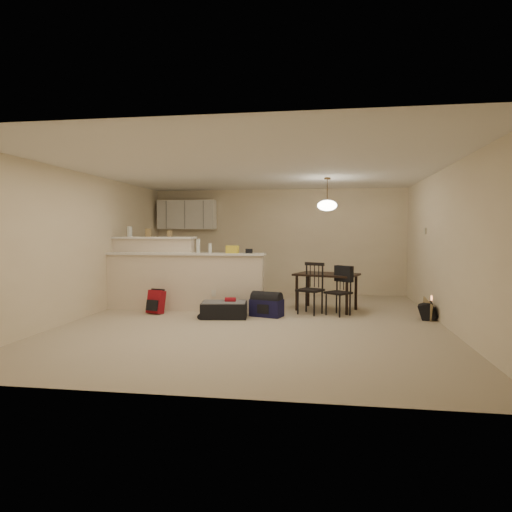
% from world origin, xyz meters
% --- Properties ---
extents(room, '(7.00, 7.02, 2.50)m').
position_xyz_m(room, '(0.00, 0.00, 1.25)').
color(room, '#C0AF93').
rests_on(room, ground).
extents(breakfast_bar, '(3.08, 0.58, 1.39)m').
position_xyz_m(breakfast_bar, '(-1.76, 0.98, 0.61)').
color(breakfast_bar, beige).
rests_on(breakfast_bar, ground).
extents(upper_cabinets, '(1.40, 0.34, 0.70)m').
position_xyz_m(upper_cabinets, '(-2.20, 3.32, 1.90)').
color(upper_cabinets, white).
rests_on(upper_cabinets, room).
extents(kitchen_counter, '(1.80, 0.60, 0.90)m').
position_xyz_m(kitchen_counter, '(-2.00, 3.19, 0.45)').
color(kitchen_counter, white).
rests_on(kitchen_counter, ground).
extents(thermostat, '(0.02, 0.12, 0.12)m').
position_xyz_m(thermostat, '(2.98, 1.55, 1.50)').
color(thermostat, beige).
rests_on(thermostat, room).
extents(jar, '(0.10, 0.10, 0.20)m').
position_xyz_m(jar, '(-2.69, 1.12, 1.49)').
color(jar, silver).
rests_on(jar, breakfast_bar).
extents(cereal_box, '(0.10, 0.07, 0.16)m').
position_xyz_m(cereal_box, '(-2.30, 1.12, 1.47)').
color(cereal_box, '#997E4F').
rests_on(cereal_box, breakfast_bar).
extents(small_box, '(0.08, 0.06, 0.12)m').
position_xyz_m(small_box, '(-1.86, 1.12, 1.45)').
color(small_box, '#997E4F').
rests_on(small_box, breakfast_bar).
extents(bottle_a, '(0.07, 0.07, 0.26)m').
position_xyz_m(bottle_a, '(-1.23, 0.90, 1.22)').
color(bottle_a, silver).
rests_on(bottle_a, breakfast_bar).
extents(bottle_b, '(0.06, 0.06, 0.18)m').
position_xyz_m(bottle_b, '(-1.00, 0.90, 1.18)').
color(bottle_b, silver).
rests_on(bottle_b, breakfast_bar).
extents(bag_lump, '(0.22, 0.18, 0.14)m').
position_xyz_m(bag_lump, '(-0.57, 0.90, 1.16)').
color(bag_lump, '#997E4F').
rests_on(bag_lump, breakfast_bar).
extents(pouch, '(0.12, 0.10, 0.08)m').
position_xyz_m(pouch, '(-0.26, 0.90, 1.13)').
color(pouch, '#997E4F').
rests_on(pouch, breakfast_bar).
extents(dining_table, '(1.30, 1.07, 0.70)m').
position_xyz_m(dining_table, '(1.16, 1.29, 0.61)').
color(dining_table, black).
rests_on(dining_table, ground).
extents(pendant_lamp, '(0.36, 0.36, 0.62)m').
position_xyz_m(pendant_lamp, '(1.16, 1.29, 1.99)').
color(pendant_lamp, brown).
rests_on(pendant_lamp, room).
extents(dining_chair_near, '(0.53, 0.53, 0.93)m').
position_xyz_m(dining_chair_near, '(0.87, 0.83, 0.46)').
color(dining_chair_near, black).
rests_on(dining_chair_near, ground).
extents(dining_chair_far, '(0.52, 0.52, 0.86)m').
position_xyz_m(dining_chair_far, '(1.37, 0.78, 0.43)').
color(dining_chair_far, black).
rests_on(dining_chair_far, ground).
extents(suitcase, '(0.84, 0.61, 0.26)m').
position_xyz_m(suitcase, '(-0.59, 0.26, 0.13)').
color(suitcase, black).
rests_on(suitcase, ground).
extents(red_backpack, '(0.32, 0.24, 0.42)m').
position_xyz_m(red_backpack, '(-1.90, 0.46, 0.21)').
color(red_backpack, maroon).
rests_on(red_backpack, ground).
extents(navy_duffel, '(0.61, 0.45, 0.30)m').
position_xyz_m(navy_duffel, '(0.12, 0.49, 0.15)').
color(navy_duffel, '#13123A').
rests_on(navy_duffel, ground).
extents(black_daypack, '(0.29, 0.36, 0.28)m').
position_xyz_m(black_daypack, '(2.85, 0.61, 0.14)').
color(black_daypack, black).
rests_on(black_daypack, ground).
extents(cardboard_sheet, '(0.07, 0.43, 0.33)m').
position_xyz_m(cardboard_sheet, '(2.85, 0.61, 0.16)').
color(cardboard_sheet, '#997E4F').
rests_on(cardboard_sheet, ground).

